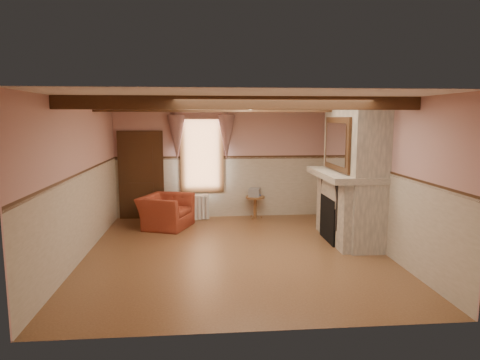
{
  "coord_description": "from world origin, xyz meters",
  "views": [
    {
      "loc": [
        -0.6,
        -7.66,
        2.47
      ],
      "look_at": [
        0.16,
        0.8,
        1.24
      ],
      "focal_mm": 32.0,
      "sensor_mm": 36.0,
      "label": 1
    }
  ],
  "objects": [
    {
      "name": "window_drapes",
      "position": [
        -0.6,
        2.88,
        2.25
      ],
      "size": [
        1.3,
        0.14,
        1.4
      ],
      "primitive_type": "cube",
      "color": "gray",
      "rests_on": "wall_back"
    },
    {
      "name": "mantel",
      "position": [
        2.24,
        0.6,
        1.36
      ],
      "size": [
        1.05,
        2.05,
        0.12
      ],
      "primitive_type": "cube",
      "color": "gray",
      "rests_on": "fireplace"
    },
    {
      "name": "wall_front",
      "position": [
        0.0,
        -3.0,
        1.4
      ],
      "size": [
        5.5,
        0.02,
        2.8
      ],
      "primitive_type": "cube",
      "color": "tan",
      "rests_on": "floor"
    },
    {
      "name": "door",
      "position": [
        -2.1,
        2.94,
        1.05
      ],
      "size": [
        1.1,
        0.1,
        2.1
      ],
      "primitive_type": "cube",
      "color": "black",
      "rests_on": "floor"
    },
    {
      "name": "ceiling",
      "position": [
        0.0,
        0.0,
        2.8
      ],
      "size": [
        5.5,
        6.0,
        0.01
      ],
      "primitive_type": "cube",
      "color": "silver",
      "rests_on": "wall_back"
    },
    {
      "name": "armchair",
      "position": [
        -1.44,
        1.98,
        0.37
      ],
      "size": [
        1.33,
        1.41,
        0.74
      ],
      "primitive_type": "imported",
      "rotation": [
        0.0,
        0.0,
        1.21
      ],
      "color": "maroon",
      "rests_on": "floor"
    },
    {
      "name": "ceiling_beam_front",
      "position": [
        0.0,
        -1.2,
        2.7
      ],
      "size": [
        5.5,
        0.18,
        0.2
      ],
      "primitive_type": "cube",
      "color": "black",
      "rests_on": "ceiling"
    },
    {
      "name": "oil_lamp",
      "position": [
        2.24,
        0.87,
        1.56
      ],
      "size": [
        0.11,
        0.11,
        0.28
      ],
      "primitive_type": "cylinder",
      "color": "gold",
      "rests_on": "mantel"
    },
    {
      "name": "wall_right",
      "position": [
        2.75,
        0.0,
        1.4
      ],
      "size": [
        0.02,
        6.0,
        2.8
      ],
      "primitive_type": "cube",
      "color": "tan",
      "rests_on": "floor"
    },
    {
      "name": "wall_left",
      "position": [
        -2.75,
        0.0,
        1.4
      ],
      "size": [
        0.02,
        6.0,
        2.8
      ],
      "primitive_type": "cube",
      "color": "tan",
      "rests_on": "floor"
    },
    {
      "name": "window",
      "position": [
        -0.6,
        2.97,
        1.65
      ],
      "size": [
        1.06,
        0.08,
        2.02
      ],
      "primitive_type": "cube",
      "color": "white",
      "rests_on": "wall_back"
    },
    {
      "name": "radiator",
      "position": [
        -0.8,
        2.7,
        0.3
      ],
      "size": [
        0.72,
        0.34,
        0.6
      ],
      "primitive_type": "cube",
      "rotation": [
        0.0,
        0.0,
        0.24
      ],
      "color": "silver",
      "rests_on": "floor"
    },
    {
      "name": "book_stack",
      "position": [
        0.69,
        2.72,
        0.65
      ],
      "size": [
        0.34,
        0.38,
        0.2
      ],
      "primitive_type": "cube",
      "rotation": [
        0.0,
        0.0,
        -0.29
      ],
      "color": "#B7AD8C",
      "rests_on": "side_table"
    },
    {
      "name": "mantel_clock",
      "position": [
        2.24,
        1.25,
        1.52
      ],
      "size": [
        0.14,
        0.24,
        0.2
      ],
      "primitive_type": "cube",
      "color": "black",
      "rests_on": "mantel"
    },
    {
      "name": "bowl",
      "position": [
        2.24,
        0.42,
        1.46
      ],
      "size": [
        0.36,
        0.36,
        0.09
      ],
      "primitive_type": "imported",
      "color": "brown",
      "rests_on": "mantel"
    },
    {
      "name": "candle_red",
      "position": [
        2.24,
        -0.09,
        1.5
      ],
      "size": [
        0.06,
        0.06,
        0.16
      ],
      "primitive_type": "cylinder",
      "color": "maroon",
      "rests_on": "mantel"
    },
    {
      "name": "jar_yellow",
      "position": [
        2.24,
        -0.03,
        1.48
      ],
      "size": [
        0.06,
        0.06,
        0.12
      ],
      "primitive_type": "cylinder",
      "color": "gold",
      "rests_on": "mantel"
    },
    {
      "name": "floor",
      "position": [
        0.0,
        0.0,
        0.0
      ],
      "size": [
        5.5,
        6.0,
        0.01
      ],
      "primitive_type": "cube",
      "color": "brown",
      "rests_on": "ground"
    },
    {
      "name": "wall_back",
      "position": [
        0.0,
        3.0,
        1.4
      ],
      "size": [
        5.5,
        0.02,
        2.8
      ],
      "primitive_type": "cube",
      "color": "tan",
      "rests_on": "floor"
    },
    {
      "name": "fireplace",
      "position": [
        2.42,
        0.6,
        1.4
      ],
      "size": [
        0.85,
        2.0,
        2.8
      ],
      "primitive_type": "cube",
      "color": "gray",
      "rests_on": "floor"
    },
    {
      "name": "wainscot",
      "position": [
        0.0,
        0.0,
        0.75
      ],
      "size": [
        5.5,
        6.0,
        1.5
      ],
      "primitive_type": null,
      "color": "beige",
      "rests_on": "floor"
    },
    {
      "name": "firebox",
      "position": [
        2.0,
        0.6,
        0.45
      ],
      "size": [
        0.2,
        0.95,
        0.9
      ],
      "primitive_type": "cube",
      "color": "black",
      "rests_on": "floor"
    },
    {
      "name": "overmantel_mirror",
      "position": [
        2.06,
        0.6,
        1.97
      ],
      "size": [
        0.06,
        1.44,
        1.04
      ],
      "primitive_type": "cube",
      "color": "silver",
      "rests_on": "fireplace"
    },
    {
      "name": "side_table",
      "position": [
        0.7,
        2.7,
        0.28
      ],
      "size": [
        0.56,
        0.56,
        0.55
      ],
      "primitive_type": "cylinder",
      "rotation": [
        0.0,
        0.0,
        0.2
      ],
      "color": "brown",
      "rests_on": "floor"
    },
    {
      "name": "ceiling_beam_back",
      "position": [
        0.0,
        1.2,
        2.7
      ],
      "size": [
        5.5,
        0.18,
        0.2
      ],
      "primitive_type": "cube",
      "color": "black",
      "rests_on": "ceiling"
    },
    {
      "name": "chair_rail",
      "position": [
        0.0,
        0.0,
        1.5
      ],
      "size": [
        5.5,
        6.0,
        0.08
      ],
      "primitive_type": null,
      "color": "black",
      "rests_on": "wainscot"
    }
  ]
}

